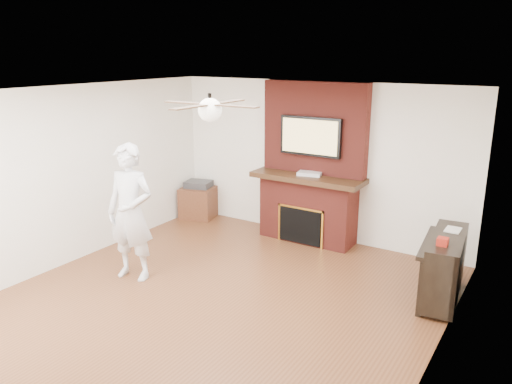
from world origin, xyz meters
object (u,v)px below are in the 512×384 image
Objects in this scene: person at (131,213)px; piano at (445,266)px; side_table at (199,200)px; fireplace at (310,179)px.

person is 4.00m from piano.
person is 2.56× the size of side_table.
person is at bearing -118.03° from fireplace.
side_table is (-2.20, -0.07, -0.69)m from fireplace.
piano is at bearing -23.07° from fireplace.
fireplace is 1.95× the size of piano.
fireplace reaches higher than person.
side_table is at bearing 162.90° from piano.
person reaches higher than piano.
piano is at bearing 11.30° from person.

